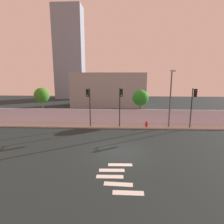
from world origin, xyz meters
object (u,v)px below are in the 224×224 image
at_px(fire_hydrant, 146,124).
at_px(roadside_tree_leftmost, 42,95).
at_px(traffic_light_left, 89,99).
at_px(roadside_tree_midleft, 140,98).
at_px(traffic_light_right, 194,100).
at_px(street_lamp_curbside, 171,94).
at_px(traffic_light_center, 121,99).

bearing_deg(fire_hydrant, roadside_tree_leftmost, 167.84).
xyz_separation_m(traffic_light_left, fire_hydrant, (7.04, 0.42, -3.05)).
distance_m(roadside_tree_leftmost, roadside_tree_midleft, 13.69).
bearing_deg(traffic_light_right, street_lamp_curbside, 170.22).
xyz_separation_m(traffic_light_right, roadside_tree_midleft, (-5.84, 3.47, -0.27)).
bearing_deg(roadside_tree_midleft, traffic_light_right, -30.67).
bearing_deg(traffic_light_center, street_lamp_curbside, 5.83).
relative_size(roadside_tree_leftmost, roadside_tree_midleft, 1.05).
bearing_deg(roadside_tree_leftmost, traffic_light_center, -18.28).
relative_size(traffic_light_center, street_lamp_curbside, 0.69).
distance_m(traffic_light_left, roadside_tree_leftmost, 7.98).
relative_size(traffic_light_center, fire_hydrant, 6.66).
bearing_deg(traffic_light_center, roadside_tree_midleft, 53.43).
bearing_deg(roadside_tree_midleft, traffic_light_center, -126.57).
height_order(traffic_light_center, street_lamp_curbside, street_lamp_curbside).
height_order(traffic_light_left, street_lamp_curbside, street_lamp_curbside).
distance_m(traffic_light_right, roadside_tree_leftmost, 19.84).
bearing_deg(traffic_light_left, traffic_light_right, 0.11).
bearing_deg(traffic_light_right, roadside_tree_midleft, 149.33).
relative_size(fire_hydrant, roadside_tree_leftmost, 0.15).
height_order(street_lamp_curbside, fire_hydrant, street_lamp_curbside).
bearing_deg(roadside_tree_midleft, roadside_tree_leftmost, -180.00).
bearing_deg(street_lamp_curbside, traffic_light_right, -9.78).
distance_m(traffic_light_center, fire_hydrant, 4.51).
height_order(fire_hydrant, roadside_tree_midleft, roadside_tree_midleft).
bearing_deg(traffic_light_left, traffic_light_center, -2.16).
distance_m(fire_hydrant, roadside_tree_midleft, 4.20).
bearing_deg(roadside_tree_midleft, traffic_light_left, -151.82).
bearing_deg(street_lamp_curbside, fire_hydrant, -179.15).
distance_m(street_lamp_curbside, roadside_tree_leftmost, 17.25).
xyz_separation_m(traffic_light_center, street_lamp_curbside, (5.97, 0.61, 0.59)).
xyz_separation_m(traffic_light_left, traffic_light_right, (12.36, 0.02, 0.03)).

